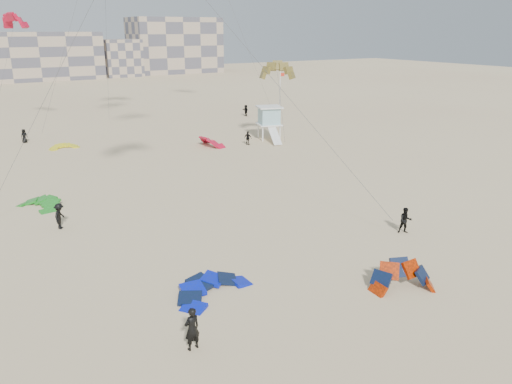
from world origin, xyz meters
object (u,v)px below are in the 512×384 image
kite_ground_blue (212,292)px  lifeguard_tower_near (269,123)px  kitesurfer_main (192,329)px  kite_ground_orange (402,288)px

kite_ground_blue → lifeguard_tower_near: lifeguard_tower_near is taller
kite_ground_blue → lifeguard_tower_near: size_ratio=0.69×
kite_ground_blue → lifeguard_tower_near: bearing=33.8°
kitesurfer_main → kite_ground_orange: bearing=166.9°
kite_ground_orange → kite_ground_blue: bearing=172.2°
kitesurfer_main → lifeguard_tower_near: (25.16, 33.42, 1.00)m
kite_ground_blue → kite_ground_orange: size_ratio=1.21×
kite_ground_orange → kitesurfer_main: kitesurfer_main is taller
kite_ground_blue → kitesurfer_main: 4.78m
kite_ground_blue → kitesurfer_main: size_ratio=2.09×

